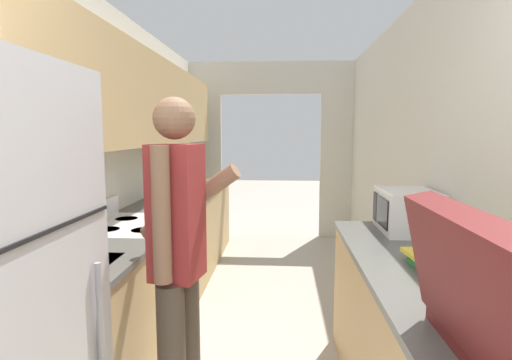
% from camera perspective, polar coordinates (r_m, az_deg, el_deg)
% --- Properties ---
extents(wall_left, '(0.38, 7.60, 2.50)m').
position_cam_1_polar(wall_left, '(3.20, -19.89, 5.98)').
color(wall_left, silver).
rests_on(wall_left, ground_plane).
extents(wall_right, '(0.06, 7.60, 2.50)m').
position_cam_1_polar(wall_right, '(2.73, 25.64, 0.58)').
color(wall_right, silver).
rests_on(wall_right, ground_plane).
extents(wall_far_with_doorway, '(2.73, 0.06, 2.50)m').
position_cam_1_polar(wall_far_with_doorway, '(5.75, 2.08, 5.87)').
color(wall_far_with_doorway, silver).
rests_on(wall_far_with_doorway, ground_plane).
extents(counter_left, '(0.62, 4.02, 0.88)m').
position_cam_1_polar(counter_left, '(3.90, -11.94, -9.30)').
color(counter_left, tan).
rests_on(counter_left, ground_plane).
extents(range_oven, '(0.66, 0.75, 1.02)m').
position_cam_1_polar(range_oven, '(3.05, -16.70, -13.97)').
color(range_oven, white).
rests_on(range_oven, ground_plane).
extents(person, '(0.54, 0.42, 1.67)m').
position_cam_1_polar(person, '(1.95, -11.12, -11.70)').
color(person, '#4C4238').
rests_on(person, ground_plane).
extents(microwave, '(0.34, 0.44, 0.27)m').
position_cam_1_polar(microwave, '(2.74, 20.79, -4.17)').
color(microwave, white).
rests_on(microwave, counter_right).
extents(book_stack, '(0.27, 0.32, 0.07)m').
position_cam_1_polar(book_stack, '(2.07, 24.66, -10.61)').
color(book_stack, '#33894C').
rests_on(book_stack, counter_right).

